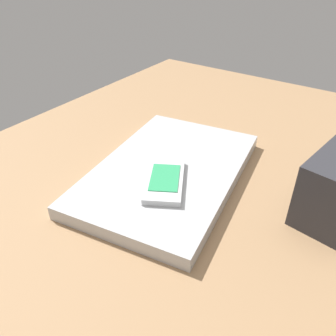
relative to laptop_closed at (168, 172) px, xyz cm
name	(u,v)px	position (x,y,z in cm)	size (l,w,h in cm)	color
desk_surface	(164,188)	(1.38, 0.10, -2.69)	(120.00, 80.00, 3.00)	#9E7751
laptop_closed	(168,172)	(0.00, 0.00, 0.00)	(34.68, 22.60, 2.38)	#B7BABC
cell_phone_on_laptop	(165,180)	(4.23, 2.31, 1.73)	(13.03, 10.73, 1.16)	silver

